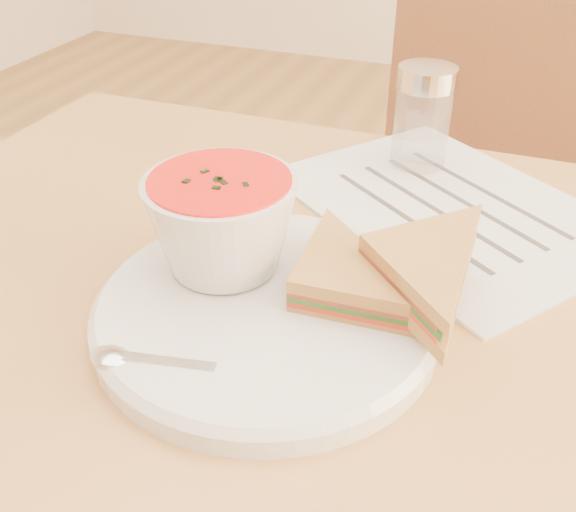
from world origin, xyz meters
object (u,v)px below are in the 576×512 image
at_px(plate, 267,312).
at_px(condiment_shaker, 422,118).
at_px(soup_bowl, 223,228).
at_px(chair_far, 469,243).

height_order(plate, condiment_shaker, condiment_shaker).
relative_size(soup_bowl, condiment_shaker, 1.06).
bearing_deg(soup_bowl, condiment_shaker, 70.21).
bearing_deg(condiment_shaker, plate, -99.81).
bearing_deg(condiment_shaker, soup_bowl, -109.79).
height_order(soup_bowl, condiment_shaker, condiment_shaker).
distance_m(soup_bowl, condiment_shaker, 0.30).
xyz_separation_m(plate, condiment_shaker, (0.05, 0.31, 0.05)).
bearing_deg(condiment_shaker, chair_far, 76.97).
height_order(plate, soup_bowl, soup_bowl).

